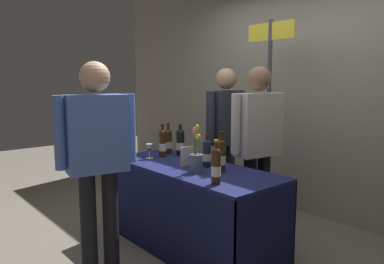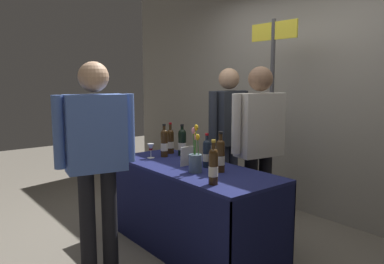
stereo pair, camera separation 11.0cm
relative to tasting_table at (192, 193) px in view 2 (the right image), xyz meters
The scene contains 16 objects.
ground_plane 0.51m from the tasting_table, ahead, with size 12.00×12.00×0.00m, color gray.
back_partition 1.90m from the tasting_table, 90.00° to the left, with size 6.74×0.12×2.98m, color #9E998E.
tasting_table is the anchor object (origin of this frame).
featured_wine_bottle 0.61m from the tasting_table, 153.09° to the left, with size 0.08×0.08×0.31m.
display_bottle_0 0.38m from the tasting_table, 43.13° to the left, with size 0.07×0.07×0.29m.
display_bottle_1 0.68m from the tasting_table, 23.09° to the right, with size 0.07×0.07×0.32m.
display_bottle_2 0.72m from the tasting_table, 162.08° to the left, with size 0.07×0.07×0.31m.
display_bottle_3 0.62m from the tasting_table, behind, with size 0.07×0.07×0.32m.
display_bottle_4 0.48m from the tasting_table, 12.00° to the left, with size 0.07×0.07×0.33m.
wine_glass_near_vendor 0.62m from the tasting_table, behind, with size 0.07×0.07×0.14m.
flower_vase 0.39m from the tasting_table, 30.55° to the right, with size 0.11×0.11×0.39m.
brochure_stand 0.32m from the tasting_table, 160.96° to the right, with size 0.13×0.01×0.17m, color silver.
vendor_presenter 1.01m from the tasting_table, 116.11° to the left, with size 0.26×0.56×1.60m.
vendor_assistant 0.78m from the tasting_table, 69.43° to the left, with size 0.28×0.59×1.60m.
taster_foreground_right 0.94m from the tasting_table, 99.70° to the right, with size 0.29×0.59×1.62m.
booth_signpost 1.31m from the tasting_table, 90.82° to the left, with size 0.56×0.04×2.08m.
Camera 2 is at (2.45, -1.95, 1.49)m, focal length 34.87 mm.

